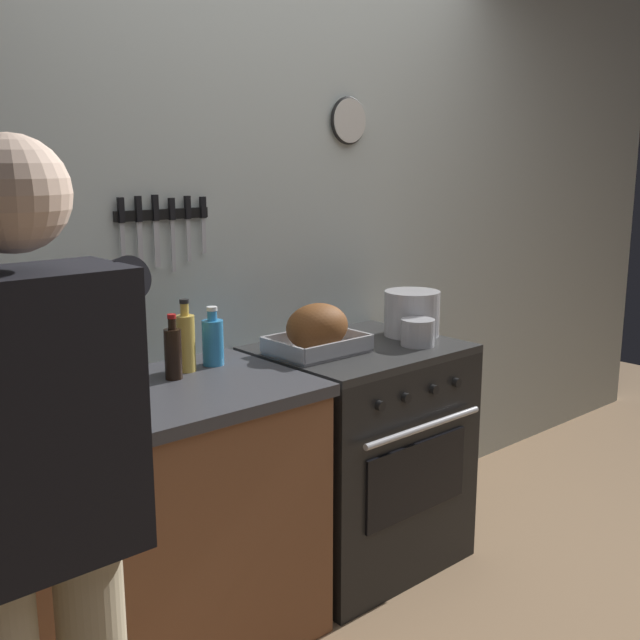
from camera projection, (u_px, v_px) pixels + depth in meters
wall_back at (257, 240)px, 3.00m from camera, size 6.00×0.13×2.60m
stove at (358, 454)px, 3.05m from camera, size 0.76×0.67×0.90m
person_cook at (33, 510)px, 1.46m from camera, size 0.51×0.63×1.66m
roasting_pan at (317, 330)px, 2.84m from camera, size 0.35×0.26×0.19m
stock_pot at (412, 313)px, 3.13m from camera, size 0.23×0.23×0.18m
saucepan at (418, 332)px, 2.96m from camera, size 0.13×0.13×0.10m
bottle_soy_sauce at (173, 352)px, 2.50m from camera, size 0.06×0.06×0.22m
bottle_cooking_oil at (186, 341)px, 2.59m from camera, size 0.07×0.07×0.25m
bottle_dish_soap at (213, 341)px, 2.67m from camera, size 0.08×0.08×0.21m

